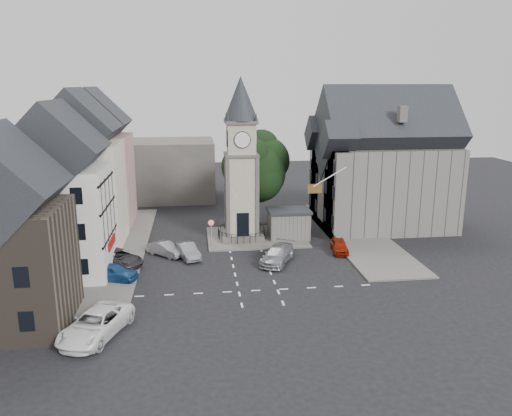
{
  "coord_description": "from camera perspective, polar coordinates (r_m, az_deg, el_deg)",
  "views": [
    {
      "loc": [
        -4.53,
        -41.01,
        15.49
      ],
      "look_at": [
        1.12,
        5.0,
        3.94
      ],
      "focal_mm": 35.0,
      "sensor_mm": 36.0,
      "label": 1
    }
  ],
  "objects": [
    {
      "name": "warning_sign_post",
      "position": [
        48.38,
        -5.16,
        -2.23
      ],
      "size": [
        0.7,
        0.19,
        2.85
      ],
      "color": "black",
      "rests_on": "ground"
    },
    {
      "name": "central_island",
      "position": [
        51.73,
        0.01,
        -3.34
      ],
      "size": [
        10.0,
        8.0,
        0.16
      ],
      "primitive_type": "cube",
      "color": "#595651",
      "rests_on": "ground"
    },
    {
      "name": "building_sw_stone",
      "position": [
        35.82,
        -27.11,
        -4.05
      ],
      "size": [
        8.6,
        7.6,
        10.4
      ],
      "color": "#423831",
      "rests_on": "ground"
    },
    {
      "name": "terrace_tudor",
      "position": [
        43.46,
        -21.45,
        0.65
      ],
      "size": [
        8.1,
        7.6,
        12.0
      ],
      "color": "silver",
      "rests_on": "ground"
    },
    {
      "name": "car_east_red",
      "position": [
        47.97,
        9.51,
        -4.27
      ],
      "size": [
        2.0,
        3.82,
        1.24
      ],
      "primitive_type": "imported",
      "rotation": [
        0.0,
        0.0,
        -0.15
      ],
      "color": "maroon",
      "rests_on": "ground"
    },
    {
      "name": "van_sw_white",
      "position": [
        33.71,
        -17.84,
        -12.53
      ],
      "size": [
        4.68,
        6.49,
        1.64
      ],
      "primitive_type": "imported",
      "rotation": [
        0.0,
        0.0,
        -0.37
      ],
      "color": "white",
      "rests_on": "ground"
    },
    {
      "name": "clock_tower",
      "position": [
        49.76,
        -1.71,
        5.47
      ],
      "size": [
        4.86,
        4.86,
        16.25
      ],
      "color": "#4C4944",
      "rests_on": "ground"
    },
    {
      "name": "east_building",
      "position": [
        56.53,
        13.99,
        4.18
      ],
      "size": [
        14.4,
        11.4,
        12.6
      ],
      "color": "slate",
      "rests_on": "ground"
    },
    {
      "name": "car_west_blue",
      "position": [
        42.24,
        -16.16,
        -7.05
      ],
      "size": [
        4.56,
        2.9,
        1.45
      ],
      "primitive_type": "imported",
      "rotation": [
        0.0,
        0.0,
        1.27
      ],
      "color": "navy",
      "rests_on": "ground"
    },
    {
      "name": "ground",
      "position": [
        44.07,
        -0.66,
        -6.59
      ],
      "size": [
        120.0,
        120.0,
        0.0
      ],
      "primitive_type": "plane",
      "color": "black",
      "rests_on": "ground"
    },
    {
      "name": "terrace_pink",
      "position": [
        58.74,
        -17.74,
        4.6
      ],
      "size": [
        8.1,
        7.6,
        12.8
      ],
      "color": "tan",
      "rests_on": "ground"
    },
    {
      "name": "pavement_west",
      "position": [
        50.11,
        -15.85,
        -4.48
      ],
      "size": [
        6.0,
        30.0,
        0.14
      ],
      "primitive_type": "cube",
      "color": "#595651",
      "rests_on": "ground"
    },
    {
      "name": "pavement_east",
      "position": [
        53.97,
        11.16,
        -2.88
      ],
      "size": [
        6.0,
        26.0,
        0.14
      ],
      "primitive_type": "cube",
      "color": "#595651",
      "rests_on": "ground"
    },
    {
      "name": "backdrop_west",
      "position": [
        70.36,
        -13.04,
        4.23
      ],
      "size": [
        20.0,
        10.0,
        8.0
      ],
      "primitive_type": "cube",
      "color": "#4C4944",
      "rests_on": "ground"
    },
    {
      "name": "terrace_cream",
      "position": [
        51.01,
        -19.34,
        3.14
      ],
      "size": [
        8.1,
        7.6,
        12.8
      ],
      "color": "beige",
      "rests_on": "ground"
    },
    {
      "name": "car_west_grey",
      "position": [
        45.48,
        -15.49,
        -5.51
      ],
      "size": [
        5.26,
        5.26,
        1.42
      ],
      "primitive_type": "imported",
      "rotation": [
        0.0,
        0.0,
        0.79
      ],
      "color": "#2D2D2F",
      "rests_on": "ground"
    },
    {
      "name": "road_markings",
      "position": [
        39.0,
        0.25,
        -9.4
      ],
      "size": [
        20.0,
        8.0,
        0.01
      ],
      "primitive_type": "cube",
      "color": "silver",
      "rests_on": "ground"
    },
    {
      "name": "east_boundary_wall",
      "position": [
        54.93,
        7.75,
        -2.03
      ],
      "size": [
        0.4,
        16.0,
        0.9
      ],
      "primitive_type": "cube",
      "color": "slate",
      "rests_on": "ground"
    },
    {
      "name": "car_island_silver",
      "position": [
        46.21,
        -7.86,
        -4.85
      ],
      "size": [
        2.66,
        4.33,
        1.35
      ],
      "primitive_type": "imported",
      "rotation": [
        0.0,
        0.0,
        0.32
      ],
      "color": "gray",
      "rests_on": "ground"
    },
    {
      "name": "pedestrian",
      "position": [
        51.86,
        9.42,
        -2.63
      ],
      "size": [
        0.72,
        0.64,
        1.65
      ],
      "primitive_type": "imported",
      "rotation": [
        0.0,
        0.0,
        3.67
      ],
      "color": "beige",
      "rests_on": "ground"
    },
    {
      "name": "car_west_silver",
      "position": [
        47.09,
        -10.29,
        -4.63
      ],
      "size": [
        3.76,
        3.55,
        1.27
      ],
      "primitive_type": "imported",
      "rotation": [
        0.0,
        0.0,
        0.84
      ],
      "color": "gray",
      "rests_on": "ground"
    },
    {
      "name": "stone_shelter",
      "position": [
        51.33,
        3.74,
        -1.8
      ],
      "size": [
        4.3,
        3.3,
        3.08
      ],
      "color": "slate",
      "rests_on": "ground"
    },
    {
      "name": "flagpole",
      "position": [
        47.49,
        8.43,
        3.54
      ],
      "size": [
        3.68,
        0.1,
        2.74
      ],
      "color": "white",
      "rests_on": "ground"
    },
    {
      "name": "car_island_east",
      "position": [
        44.61,
        2.47,
        -5.33
      ],
      "size": [
        4.16,
        5.46,
        1.47
      ],
      "primitive_type": "imported",
      "rotation": [
        0.0,
        0.0,
        -0.47
      ],
      "color": "#97999F",
      "rests_on": "ground"
    },
    {
      "name": "town_tree",
      "position": [
        55.07,
        -0.11,
        5.09
      ],
      "size": [
        7.2,
        7.2,
        10.8
      ],
      "color": "black",
      "rests_on": "ground"
    }
  ]
}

